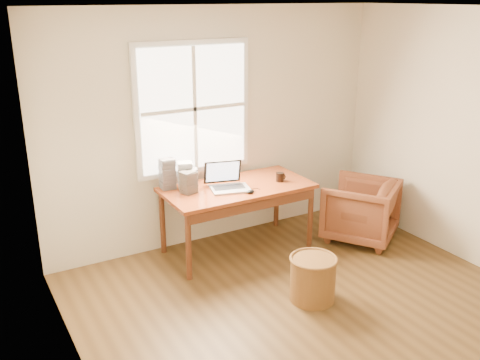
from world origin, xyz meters
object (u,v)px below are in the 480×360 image
object	(u,v)px
laptop	(230,176)
cd_stack_a	(185,175)
armchair	(360,210)
wicker_stool	(313,279)
desk	(237,188)
coffee_mug	(280,177)

from	to	relation	value
laptop	cd_stack_a	world-z (taller)	laptop
armchair	wicker_stool	distance (m)	1.51
desk	armchair	distance (m)	1.49
desk	coffee_mug	size ratio (longest dim) A/B	16.17
laptop	cd_stack_a	size ratio (longest dim) A/B	1.45
laptop	desk	bearing A→B (deg)	44.97
laptop	coffee_mug	distance (m)	0.62
laptop	coffee_mug	size ratio (longest dim) A/B	4.31
desk	armchair	world-z (taller)	desk
armchair	wicker_stool	xyz separation A→B (m)	(-1.27, -0.80, -0.14)
coffee_mug	cd_stack_a	world-z (taller)	cd_stack_a
desk	laptop	world-z (taller)	laptop
wicker_stool	coffee_mug	xyz separation A→B (m)	(0.39, 1.15, 0.59)
armchair	wicker_stool	size ratio (longest dim) A/B	1.86
armchair	cd_stack_a	bearing A→B (deg)	-52.84
wicker_stool	cd_stack_a	distance (m)	1.72
wicker_stool	coffee_mug	bearing A→B (deg)	71.47
wicker_stool	desk	bearing A→B (deg)	94.50
coffee_mug	cd_stack_a	xyz separation A→B (m)	(-0.99, 0.30, 0.10)
desk	wicker_stool	world-z (taller)	desk
laptop	coffee_mug	xyz separation A→B (m)	(0.61, -0.03, -0.10)
armchair	coffee_mug	world-z (taller)	coffee_mug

